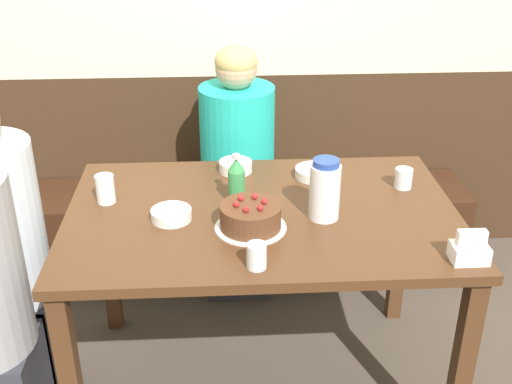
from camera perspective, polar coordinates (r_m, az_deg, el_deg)
name	(u,v)px	position (r m, az deg, el deg)	size (l,w,h in m)	color
ground_plane	(261,380)	(2.69, 0.47, -16.35)	(12.00, 12.00, 0.00)	#4C4238
back_wall	(247,12)	(3.07, -0.76, 15.74)	(4.80, 0.04, 2.50)	#3D2819
bench_seat	(251,229)	(3.22, -0.47, -3.33)	(2.11, 0.38, 0.44)	#381E11
dining_table	(262,235)	(2.28, 0.54, -3.83)	(1.36, 0.88, 0.77)	#4C2D19
birthday_cake	(251,217)	(2.11, -0.49, -2.25)	(0.24, 0.24, 0.11)	white
water_pitcher	(325,190)	(2.16, 6.13, 0.20)	(0.10, 0.10, 0.21)	white
soju_bottle	(236,180)	(2.25, -1.75, 1.05)	(0.06, 0.06, 0.19)	#388E4C
napkin_holder	(470,250)	(2.04, 18.46, -4.90)	(0.11, 0.08, 0.11)	white
bowl_soup_white	(314,173)	(2.48, 5.19, 1.73)	(0.15, 0.15, 0.04)	white
bowl_rice_small	(171,214)	(2.19, -7.54, -1.99)	(0.14, 0.14, 0.04)	white
bowl_side_dish	(236,166)	(2.52, -1.83, 2.30)	(0.13, 0.13, 0.04)	white
glass_water_tall	(105,189)	(2.33, -13.25, 0.26)	(0.07, 0.07, 0.10)	silver
glass_tumbler_short	(257,256)	(1.91, 0.06, -5.70)	(0.06, 0.06, 0.08)	silver
glass_shot_small	(403,178)	(2.44, 12.97, 1.20)	(0.07, 0.07, 0.08)	silver
person_teal_shirt	(238,180)	(2.95, -1.63, 1.11)	(0.33, 0.34, 1.18)	#33333D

